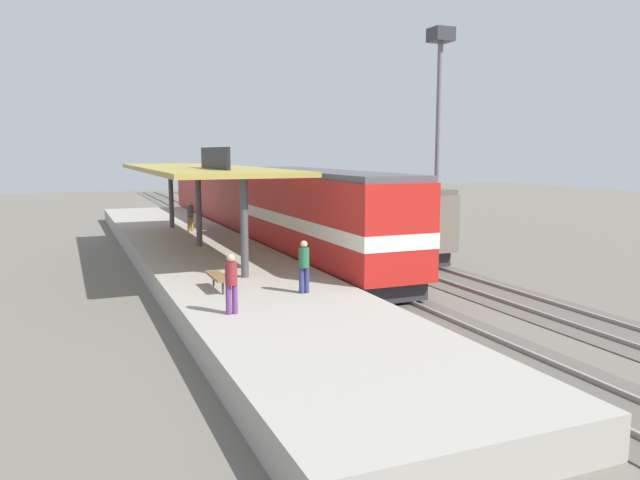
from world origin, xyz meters
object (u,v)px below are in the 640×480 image
object	(u,v)px
platform_bench	(218,277)
person_boarding	(231,281)
light_mast	(439,94)
passenger_carriage_single	(223,195)
freight_car	(371,217)
person_walking	(304,264)
person_waiting	(190,215)
locomotive	(321,220)

from	to	relation	value
platform_bench	person_boarding	size ratio (longest dim) A/B	0.99
light_mast	platform_bench	bearing A→B (deg)	-149.14
passenger_carriage_single	freight_car	size ratio (longest dim) A/B	1.67
platform_bench	passenger_carriage_single	distance (m)	24.33
freight_car	light_mast	world-z (taller)	light_mast
person_walking	person_boarding	bearing A→B (deg)	-149.84
freight_car	light_mast	xyz separation A→B (m)	(3.20, -1.33, 6.43)
platform_bench	light_mast	distance (m)	17.56
platform_bench	person_waiting	xyz separation A→B (m)	(2.07, 15.46, 0.51)
platform_bench	person_walking	xyz separation A→B (m)	(2.46, -1.47, 0.51)
passenger_carriage_single	locomotive	bearing A→B (deg)	-90.00
platform_bench	freight_car	distance (m)	14.30
platform_bench	light_mast	bearing A→B (deg)	30.86
person_boarding	passenger_carriage_single	bearing A→B (deg)	76.62
person_walking	locomotive	bearing A→B (deg)	63.29
light_mast	person_boarding	xyz separation A→B (m)	(-14.14, -11.35, -6.54)
platform_bench	locomotive	size ratio (longest dim) A/B	0.12
freight_car	person_walking	xyz separation A→B (m)	(-8.14, -11.05, -0.12)
person_waiting	person_boarding	distance (m)	18.72
person_waiting	freight_car	bearing A→B (deg)	-34.59
platform_bench	locomotive	distance (m)	8.25
platform_bench	person_walking	bearing A→B (deg)	-30.88
freight_car	person_boarding	distance (m)	16.75
light_mast	person_waiting	distance (m)	15.24
locomotive	light_mast	distance (m)	10.19
passenger_carriage_single	person_walking	world-z (taller)	passenger_carriage_single
platform_bench	light_mast	world-z (taller)	light_mast
freight_car	person_boarding	bearing A→B (deg)	-130.80
locomotive	person_waiting	distance (m)	10.66
passenger_carriage_single	person_waiting	world-z (taller)	passenger_carriage_single
locomotive	platform_bench	bearing A→B (deg)	-137.18
light_mast	person_walking	size ratio (longest dim) A/B	6.84
freight_car	person_boarding	xyz separation A→B (m)	(-10.94, -12.68, -0.12)
locomotive	passenger_carriage_single	bearing A→B (deg)	90.00
person_waiting	platform_bench	bearing A→B (deg)	-97.64
person_waiting	person_boarding	xyz separation A→B (m)	(-2.42, -18.56, 0.00)
light_mast	person_walking	world-z (taller)	light_mast
platform_bench	person_boarding	world-z (taller)	person_boarding
locomotive	light_mast	xyz separation A→B (m)	(7.80, 2.69, 5.99)
person_waiting	person_walking	size ratio (longest dim) A/B	1.00
passenger_carriage_single	person_walking	distance (m)	25.29
passenger_carriage_single	person_walking	xyz separation A→B (m)	(-3.54, -25.03, -0.46)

